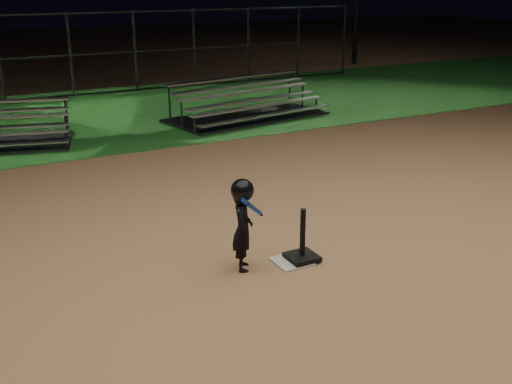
{
  "coord_description": "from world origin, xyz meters",
  "views": [
    {
      "loc": [
        -3.72,
        -6.09,
        3.49
      ],
      "look_at": [
        0.0,
        1.0,
        0.65
      ],
      "focal_mm": 42.83,
      "sensor_mm": 36.0,
      "label": 1
    }
  ],
  "objects_px": {
    "home_plate": "(292,261)",
    "batting_tee": "(302,250)",
    "bleacher_right": "(247,110)",
    "child_batter": "(243,222)"
  },
  "relations": [
    {
      "from": "child_batter",
      "to": "bleacher_right",
      "type": "bearing_deg",
      "value": -4.43
    },
    {
      "from": "bleacher_right",
      "to": "child_batter",
      "type": "bearing_deg",
      "value": -127.35
    },
    {
      "from": "home_plate",
      "to": "batting_tee",
      "type": "bearing_deg",
      "value": -8.94
    },
    {
      "from": "home_plate",
      "to": "bleacher_right",
      "type": "bearing_deg",
      "value": 66.95
    },
    {
      "from": "home_plate",
      "to": "bleacher_right",
      "type": "height_order",
      "value": "bleacher_right"
    },
    {
      "from": "child_batter",
      "to": "bleacher_right",
      "type": "relative_size",
      "value": 0.27
    },
    {
      "from": "batting_tee",
      "to": "child_batter",
      "type": "bearing_deg",
      "value": 168.22
    },
    {
      "from": "home_plate",
      "to": "child_batter",
      "type": "bearing_deg",
      "value": 167.61
    },
    {
      "from": "child_batter",
      "to": "bleacher_right",
      "type": "height_order",
      "value": "child_batter"
    },
    {
      "from": "bleacher_right",
      "to": "batting_tee",
      "type": "bearing_deg",
      "value": -122.19
    }
  ]
}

